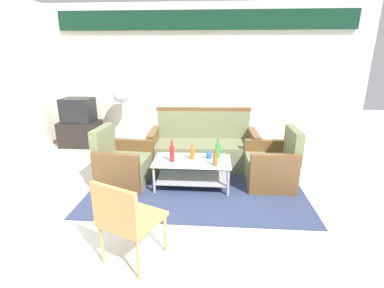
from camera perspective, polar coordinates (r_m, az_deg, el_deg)
The scene contains 16 objects.
ground_plane at distance 3.55m, azimuth 0.19°, elevation -14.23°, with size 14.00×14.00×0.00m, color white.
wall_back at distance 6.07m, azimuth 2.29°, elevation 14.01°, with size 6.52×0.19×2.80m.
rug at distance 4.36m, azimuth 0.99°, elevation -7.70°, with size 3.02×2.24×0.01m, color #2D3856.
couch at distance 4.91m, azimuth 2.21°, elevation -0.79°, with size 1.83×0.81×0.96m.
armchair_left at distance 4.37m, azimuth -13.63°, elevation -4.13°, with size 0.75×0.81×0.85m.
armchair_right at distance 4.37m, azimuth 15.62°, elevation -4.28°, with size 0.71×0.77×0.85m.
coffee_table at distance 4.15m, azimuth 0.01°, elevation -5.02°, with size 1.10×0.60×0.40m.
bottle_red at distance 4.03m, azimuth -4.01°, elevation -1.83°, with size 0.07×0.07×0.32m.
bottle_green at distance 4.18m, azimuth 5.16°, elevation -1.30°, with size 0.07×0.07×0.29m.
bottle_brown at distance 3.89m, azimuth 4.66°, elevation -3.00°, with size 0.07×0.07×0.25m.
bottle_orange at distance 4.12m, azimuth 0.05°, elevation -1.84°, with size 0.07×0.07×0.23m.
cup at distance 4.16m, azimuth 3.42°, elevation -2.22°, with size 0.08×0.08×0.10m, color #2659A5.
tv_stand at distance 6.40m, azimuth -21.25°, elevation 1.93°, with size 0.80×0.50×0.52m, color black.
television at distance 6.29m, azimuth -21.75°, elevation 6.32°, with size 0.61×0.47×0.48m.
pedestal_fan at distance 5.96m, azimuth -13.88°, elevation 8.95°, with size 0.36×0.36×1.27m.
wicker_chair at distance 2.69m, azimuth -13.06°, elevation -13.90°, with size 0.63×0.63×0.84m.
Camera 1 is at (0.21, -3.00, 1.89)m, focal length 26.77 mm.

